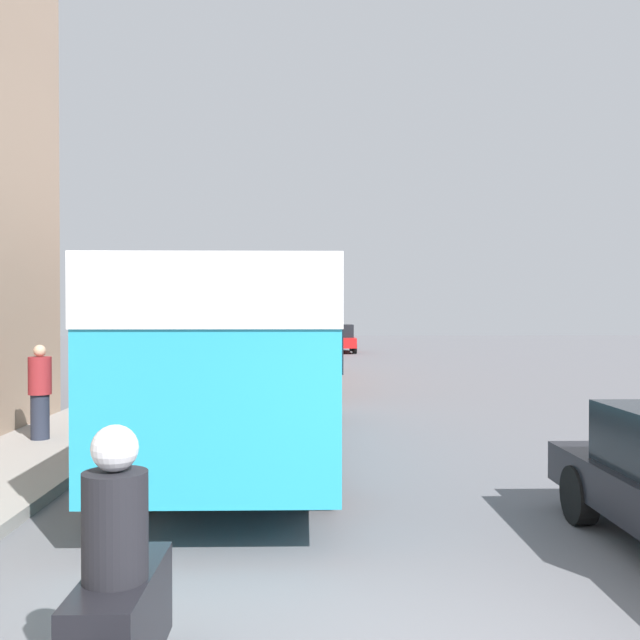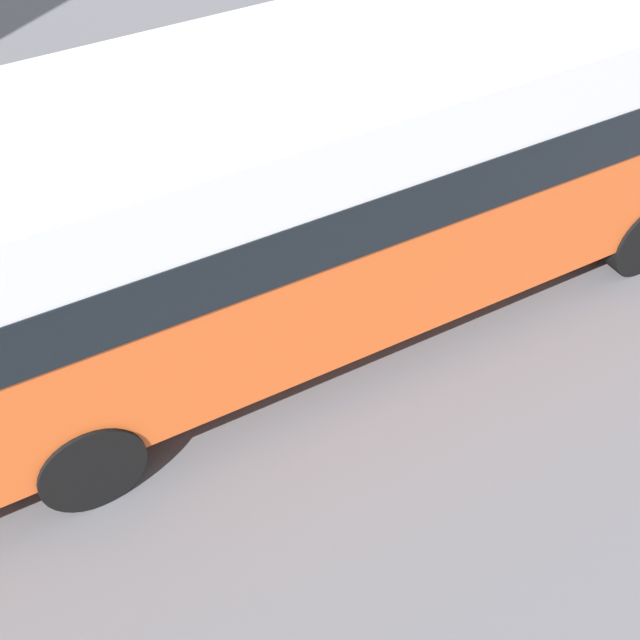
# 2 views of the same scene
# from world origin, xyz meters

# --- Properties ---
(bus_lead) EXTENTS (2.60, 10.34, 2.90)m
(bus_lead) POSITION_xyz_m (-1.80, 7.29, 1.90)
(bus_lead) COLOR teal
(bus_lead) RESTS_ON ground_plane
(bus_following) EXTENTS (2.57, 10.85, 3.15)m
(bus_following) POSITION_xyz_m (-1.84, 19.63, 2.04)
(bus_following) COLOR #EA5B23
(bus_following) RESTS_ON ground_plane
(bus_third_in_line) EXTENTS (2.50, 9.53, 3.09)m
(bus_third_in_line) POSITION_xyz_m (-1.85, 33.78, 2.00)
(bus_third_in_line) COLOR red
(bus_third_in_line) RESTS_ON ground_plane
(motorcycle_behind_lead) EXTENTS (0.38, 2.24, 1.73)m
(motorcycle_behind_lead) POSITION_xyz_m (-1.93, -0.45, 0.68)
(motorcycle_behind_lead) COLOR black
(motorcycle_behind_lead) RESTS_ON ground_plane
(car_far_curb) EXTENTS (1.80, 4.00, 1.55)m
(car_far_curb) POSITION_xyz_m (1.03, 34.81, 0.80)
(car_far_curb) COLOR red
(car_far_curb) RESTS_ON ground_plane
(pedestrian_near_curb) EXTENTS (0.39, 0.39, 1.62)m
(pedestrian_near_curb) POSITION_xyz_m (-5.40, 7.78, 0.97)
(pedestrian_near_curb) COLOR #232838
(pedestrian_near_curb) RESTS_ON sidewalk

